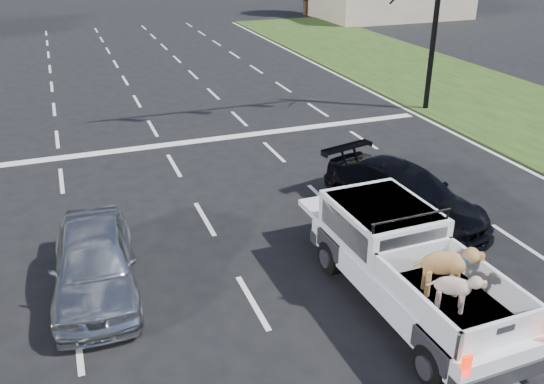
# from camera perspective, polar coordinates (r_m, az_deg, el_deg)

# --- Properties ---
(ground) EXTENTS (160.00, 160.00, 0.00)m
(ground) POSITION_cam_1_polar(r_m,az_deg,el_deg) (12.80, 5.60, -9.21)
(ground) COLOR black
(ground) RESTS_ON ground
(road_markings) EXTENTS (17.75, 60.00, 0.01)m
(road_markings) POSITION_cam_1_polar(r_m,az_deg,el_deg) (18.18, -3.36, 1.77)
(road_markings) COLOR silver
(road_markings) RESTS_ON ground
(pickup_truck) EXTENTS (2.14, 5.46, 2.03)m
(pickup_truck) POSITION_cam_1_polar(r_m,az_deg,el_deg) (12.04, 13.19, -6.90)
(pickup_truck) COLOR black
(pickup_truck) RESTS_ON ground
(silver_sedan) EXTENTS (2.00, 4.36, 1.45)m
(silver_sedan) POSITION_cam_1_polar(r_m,az_deg,el_deg) (12.72, -17.21, -6.72)
(silver_sedan) COLOR #A7A9AE
(silver_sedan) RESTS_ON ground
(black_coupe) EXTENTS (3.17, 5.31, 1.44)m
(black_coupe) POSITION_cam_1_polar(r_m,az_deg,el_deg) (15.48, 12.96, -0.28)
(black_coupe) COLOR black
(black_coupe) RESTS_ON ground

